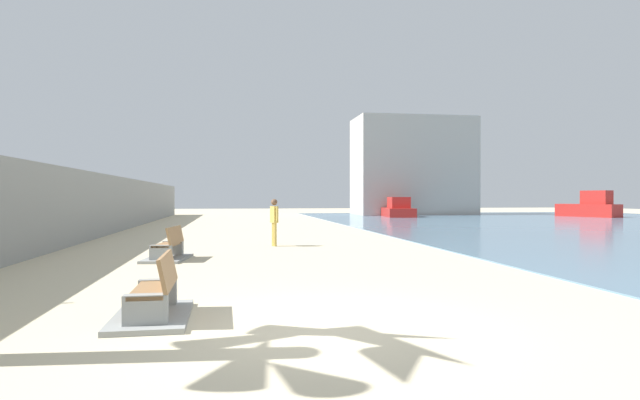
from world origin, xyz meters
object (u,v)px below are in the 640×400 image
(bench_far, at_px, (168,252))
(boat_nearest, at_px, (590,207))
(boat_far_left, at_px, (397,209))
(bench_near, at_px, (154,303))
(person_walking, at_px, (274,218))

(bench_far, bearing_deg, boat_nearest, 39.54)
(bench_far, height_order, boat_far_left, boat_far_left)
(bench_far, bearing_deg, boat_far_left, 61.90)
(bench_near, xyz_separation_m, bench_far, (-0.69, 7.84, 0.00))
(person_walking, relative_size, boat_far_left, 0.24)
(boat_nearest, height_order, boat_far_left, boat_nearest)
(bench_near, bearing_deg, boat_nearest, 47.17)
(bench_far, distance_m, boat_far_left, 35.88)
(person_walking, bearing_deg, bench_near, -103.06)
(person_walking, bearing_deg, bench_far, -131.26)
(bench_near, xyz_separation_m, person_walking, (2.72, 11.72, 0.81))
(bench_near, distance_m, bench_far, 7.87)
(boat_far_left, bearing_deg, person_walking, -115.91)
(person_walking, height_order, boat_nearest, boat_nearest)
(boat_nearest, distance_m, boat_far_left, 17.39)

